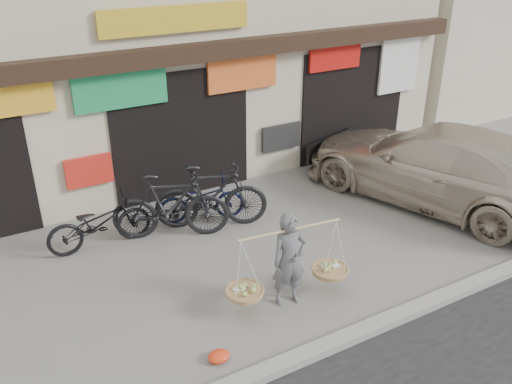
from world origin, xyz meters
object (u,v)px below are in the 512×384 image
bike_0 (99,223)px  suv (436,164)px  street_vendor (289,264)px  bike_2 (201,200)px  bike_3 (211,196)px  bike_1 (171,206)px

bike_0 → suv: suv is taller
bike_0 → street_vendor: bearing=-145.7°
street_vendor → bike_2: size_ratio=1.18×
street_vendor → bike_3: 2.74m
street_vendor → bike_0: size_ratio=1.07×
bike_1 → suv: 5.54m
bike_0 → bike_3: size_ratio=0.87×
street_vendor → bike_0: 3.70m
street_vendor → suv: size_ratio=0.33×
bike_2 → suv: (4.65, -1.58, 0.37)m
bike_0 → bike_1: (1.26, -0.30, 0.15)m
street_vendor → bike_3: (-0.02, 2.74, -0.05)m
bike_2 → suv: 4.92m
suv → bike_1: bearing=-32.5°
bike_0 → suv: 6.84m
street_vendor → bike_3: street_vendor is taller
bike_2 → bike_0: bearing=105.0°
bike_0 → suv: size_ratio=0.31×
bike_0 → bike_2: bearing=-90.1°
street_vendor → bike_3: size_ratio=0.93×
bike_1 → bike_2: bearing=-44.6°
bike_1 → bike_2: 0.83m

